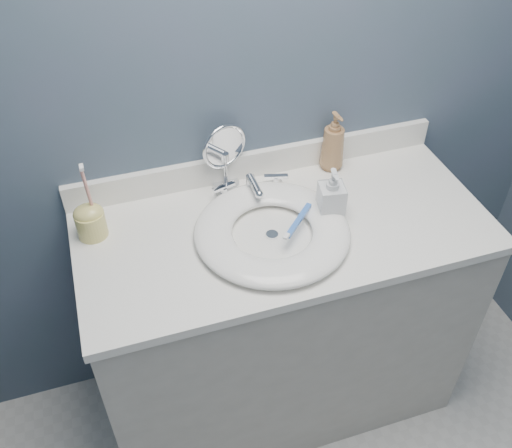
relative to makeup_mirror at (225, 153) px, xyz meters
name	(u,v)px	position (x,y,z in m)	size (l,w,h in m)	color
back_wall	(256,84)	(0.11, 0.04, 0.20)	(2.20, 0.02, 2.40)	#405460
vanity_cabinet	(280,322)	(0.11, -0.24, -0.58)	(1.20, 0.55, 0.85)	#BBB6AB
countertop	(285,229)	(0.11, -0.24, -0.14)	(1.22, 0.57, 0.03)	white
backsplash	(257,163)	(0.11, 0.02, -0.08)	(1.22, 0.02, 0.09)	white
basin	(272,231)	(0.06, -0.27, -0.10)	(0.45, 0.45, 0.04)	white
drain	(272,235)	(0.06, -0.27, -0.12)	(0.04, 0.04, 0.01)	silver
faucet	(251,188)	(0.06, -0.07, -0.09)	(0.25, 0.13, 0.07)	silver
makeup_mirror	(225,153)	(0.00, 0.00, 0.00)	(0.15, 0.09, 0.22)	silver
soap_bottle_amber	(333,141)	(0.36, -0.01, -0.02)	(0.08, 0.08, 0.20)	#976C44
soap_bottle_clear	(332,194)	(0.26, -0.24, -0.04)	(0.07, 0.08, 0.17)	silver
toothbrush_holder	(90,220)	(-0.43, -0.10, -0.07)	(0.09, 0.09, 0.25)	#D5C76A
toothbrush_lying	(298,222)	(0.14, -0.28, -0.08)	(0.13, 0.13, 0.02)	blue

